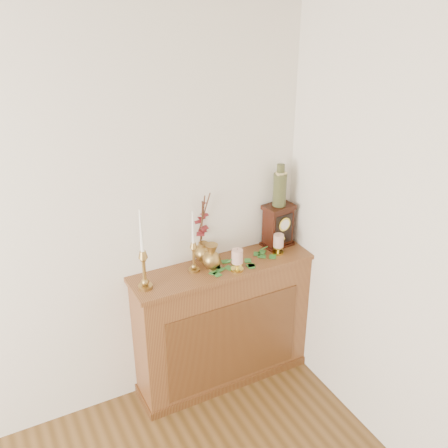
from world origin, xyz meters
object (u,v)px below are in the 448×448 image
bud_vase (212,258)px  ceramic_vase (280,187)px  candlestick_center (194,252)px  ginger_jar (201,228)px  candlestick_left (144,264)px  mantel_clock (278,226)px

bud_vase → ceramic_vase: bearing=10.0°
candlestick_center → ginger_jar: size_ratio=0.85×
ginger_jar → bud_vase: bearing=-94.0°
ginger_jar → candlestick_left: bearing=-159.2°
candlestick_left → candlestick_center: bearing=7.4°
candlestick_left → mantel_clock: bearing=5.6°
bud_vase → candlestick_left: bearing=-179.6°
candlestick_left → ginger_jar: 0.49m
candlestick_center → ceramic_vase: 0.72m
bud_vase → ceramic_vase: ceramic_vase is taller
ceramic_vase → candlestick_center: bearing=-175.1°
ginger_jar → mantel_clock: 0.55m
mantel_clock → ceramic_vase: ceramic_vase is taller
candlestick_left → mantel_clock: 1.00m
ceramic_vase → mantel_clock: bearing=-83.3°
ginger_jar → ceramic_vase: (0.54, -0.07, 0.21)m
ginger_jar → ceramic_vase: bearing=-7.6°
candlestick_center → bud_vase: bearing=-21.3°
candlestick_center → mantel_clock: bearing=4.7°
candlestick_left → ceramic_vase: bearing=5.8°
candlestick_center → ginger_jar: bearing=48.0°
candlestick_center → bud_vase: (0.10, -0.04, -0.05)m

